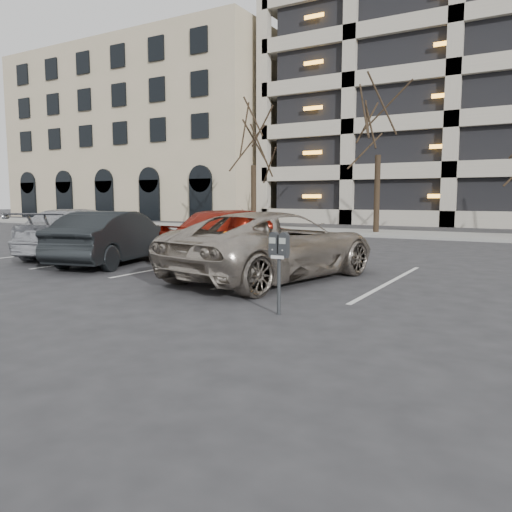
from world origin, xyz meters
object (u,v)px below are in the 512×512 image
at_px(suv_silver, 275,245).
at_px(car_dark, 115,238).
at_px(tree_a, 253,125).
at_px(tree_b, 379,105).
at_px(car_silver, 80,232).
at_px(car_red, 238,234).
at_px(parking_meter, 279,253).

height_order(suv_silver, car_dark, suv_silver).
height_order(tree_a, car_dark, tree_a).
relative_size(tree_b, car_dark, 1.96).
relative_size(tree_b, suv_silver, 1.49).
relative_size(tree_a, suv_silver, 1.38).
relative_size(suv_silver, car_silver, 1.14).
height_order(suv_silver, car_red, car_red).
bearing_deg(parking_meter, tree_b, 102.27).
height_order(parking_meter, car_silver, car_silver).
distance_m(tree_a, car_dark, 15.86).
xyz_separation_m(parking_meter, car_dark, (-6.60, 3.05, -0.24)).
bearing_deg(tree_b, suv_silver, -81.97).
distance_m(car_red, car_silver, 5.16).
distance_m(suv_silver, car_dark, 4.94).
relative_size(tree_b, parking_meter, 6.86).
xyz_separation_m(parking_meter, car_red, (-3.85, 4.94, -0.17)).
xyz_separation_m(car_dark, car_silver, (-2.29, 0.79, 0.01)).
bearing_deg(tree_a, parking_meter, -58.55).
height_order(tree_b, car_red, tree_b).
height_order(tree_b, car_silver, tree_b).
bearing_deg(car_silver, tree_a, -104.79).
xyz_separation_m(tree_b, car_red, (-0.14, -12.57, -5.40)).
bearing_deg(suv_silver, parking_meter, 130.73).
distance_m(car_dark, car_silver, 2.42).
distance_m(tree_b, parking_meter, 18.65).
height_order(parking_meter, suv_silver, suv_silver).
bearing_deg(tree_b, tree_a, 180.00).
bearing_deg(car_silver, car_red, 169.94).
xyz_separation_m(tree_a, tree_b, (7.00, 0.00, 0.44)).
height_order(tree_a, suv_silver, tree_a).
bearing_deg(tree_a, car_red, -61.39).
xyz_separation_m(suv_silver, car_red, (-2.19, 1.96, 0.05)).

